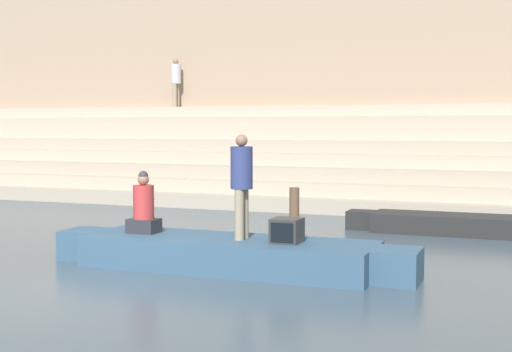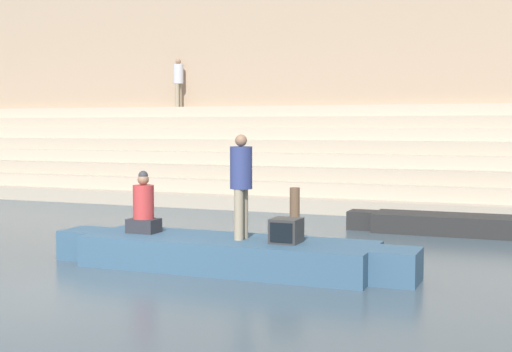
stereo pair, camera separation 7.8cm
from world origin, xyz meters
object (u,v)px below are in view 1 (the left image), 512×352
object	(u,v)px
tv_set	(287,231)
person_rowing	(144,208)
rowboat_main	(228,253)
moored_boat_shore	(475,225)
person_on_steps	(176,79)
mooring_post	(294,217)
person_standing	(242,179)

from	to	relation	value
tv_set	person_rowing	bearing A→B (deg)	-173.85
rowboat_main	moored_boat_shore	size ratio (longest dim) A/B	1.12
person_on_steps	rowboat_main	bearing A→B (deg)	-15.83
person_rowing	tv_set	size ratio (longest dim) A/B	2.24
moored_boat_shore	tv_set	bearing A→B (deg)	-115.33
person_rowing	mooring_post	xyz separation A→B (m)	(1.81, 2.41, -0.34)
rowboat_main	mooring_post	size ratio (longest dim) A/B	5.43
moored_boat_shore	rowboat_main	bearing A→B (deg)	-124.08
person_on_steps	mooring_post	bearing A→B (deg)	-8.84
moored_boat_shore	mooring_post	bearing A→B (deg)	-140.16
rowboat_main	mooring_post	xyz separation A→B (m)	(0.28, 2.45, 0.29)
person_standing	tv_set	bearing A→B (deg)	-3.20
mooring_post	person_rowing	bearing A→B (deg)	-126.87
person_rowing	mooring_post	size ratio (longest dim) A/B	0.93
rowboat_main	tv_set	size ratio (longest dim) A/B	13.01
person_standing	person_rowing	distance (m)	1.84
person_standing	mooring_post	size ratio (longest dim) A/B	1.48
person_rowing	moored_boat_shore	world-z (taller)	person_rowing
moored_boat_shore	person_on_steps	size ratio (longest dim) A/B	3.17
moored_boat_shore	mooring_post	size ratio (longest dim) A/B	4.86
mooring_post	person_on_steps	size ratio (longest dim) A/B	0.65
person_rowing	mooring_post	distance (m)	3.03
tv_set	moored_boat_shore	distance (m)	5.64
person_rowing	mooring_post	bearing A→B (deg)	44.92
rowboat_main	mooring_post	distance (m)	2.49
person_standing	moored_boat_shore	distance (m)	6.04
tv_set	moored_boat_shore	xyz separation A→B (m)	(2.33, 5.12, -0.46)
tv_set	moored_boat_shore	bearing A→B (deg)	73.86
person_on_steps	moored_boat_shore	bearing A→B (deg)	9.43
person_standing	person_on_steps	size ratio (longest dim) A/B	0.97
moored_boat_shore	person_rowing	bearing A→B (deg)	-134.86
tv_set	person_on_steps	xyz separation A→B (m)	(-8.32, 12.22, 3.19)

